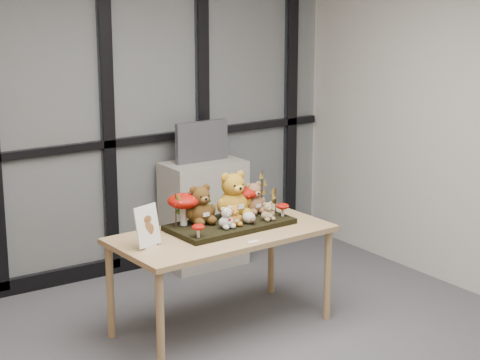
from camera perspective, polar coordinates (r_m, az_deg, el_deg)
room_shell at (r=4.28m, az=-0.07°, el=4.47°), size 5.00×5.00×5.00m
glass_partition at (r=6.50m, az=-12.35°, el=5.07°), size 4.90×0.06×2.78m
display_table at (r=5.74m, az=-1.22°, el=-4.07°), size 1.47×0.79×0.68m
diorama_tray at (r=5.82m, az=-0.66°, el=-2.94°), size 0.85×0.45×0.04m
bear_pooh_yellow at (r=5.87m, az=-0.47°, el=-0.81°), size 0.28×0.25×0.35m
bear_brown_medium at (r=5.75m, az=-2.64°, el=-1.47°), size 0.23×0.21×0.29m
bear_tan_back at (r=5.99m, az=0.87°, el=-1.06°), size 0.19×0.18×0.24m
bear_small_yellow at (r=5.71m, az=-0.45°, el=-2.25°), size 0.13×0.12×0.16m
bear_white_bow at (r=5.66m, az=-0.90°, el=-2.39°), size 0.13×0.12×0.16m
bear_beige_small at (r=5.84m, az=1.82°, el=-1.99°), size 0.11×0.10×0.14m
plush_cream_hedgehog at (r=5.77m, az=0.58°, el=-2.45°), size 0.07×0.06×0.09m
mushroom_back_left at (r=5.72m, az=-3.73°, el=-1.83°), size 0.21×0.21×0.24m
mushroom_back_right at (r=5.98m, az=0.26°, el=-1.24°), size 0.19×0.19×0.21m
mushroom_front_left at (r=5.49m, az=-2.75°, el=-3.29°), size 0.08×0.08×0.09m
mushroom_front_right at (r=5.94m, az=2.82°, el=-1.92°), size 0.09×0.09×0.10m
sprig_green_far_left at (r=5.67m, az=-4.24°, el=-2.01°), size 0.05×0.05×0.23m
sprig_green_mid_left at (r=5.78m, az=-3.36°, el=-1.79°), size 0.05×0.05×0.21m
sprig_dry_far_right at (r=6.04m, az=1.45°, el=-0.70°), size 0.05×0.05×0.29m
sprig_dry_mid_right at (r=5.99m, az=2.36°, el=-1.35°), size 0.05×0.05×0.18m
sprig_green_centre at (r=5.87m, az=-2.28°, el=-1.79°), size 0.05×0.05×0.16m
sign_holder at (r=5.41m, az=-6.09°, el=-3.18°), size 0.19×0.11×0.27m
label_card at (r=5.52m, az=0.90°, el=-4.05°), size 0.08×0.03×0.00m
cabinet at (r=7.02m, az=-2.40°, el=-2.23°), size 0.64×0.38×0.86m
monitor at (r=6.89m, az=-2.53°, el=2.54°), size 0.46×0.05×0.32m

